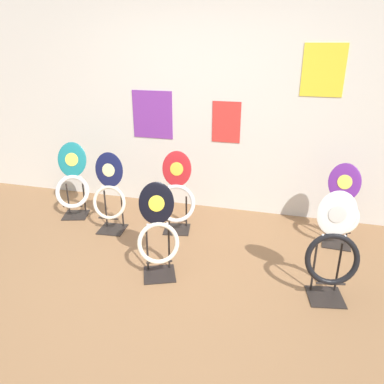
{
  "coord_description": "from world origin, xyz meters",
  "views": [
    {
      "loc": [
        1.04,
        -2.28,
        1.96
      ],
      "look_at": [
        0.11,
        1.07,
        0.55
      ],
      "focal_mm": 35.0,
      "sensor_mm": 36.0,
      "label": 1
    }
  ],
  "objects": [
    {
      "name": "ground_plane",
      "position": [
        0.0,
        0.0,
        0.0
      ],
      "size": [
        14.0,
        14.0,
        0.0
      ],
      "primitive_type": "plane",
      "color": "#8E6642"
    },
    {
      "name": "toilet_seat_display_purple_note",
      "position": [
        1.58,
        1.42,
        0.37
      ],
      "size": [
        0.37,
        0.36,
        0.82
      ],
      "color": "black",
      "rests_on": "ground_plane"
    },
    {
      "name": "toilet_seat_display_jazz_black",
      "position": [
        -0.01,
        0.4,
        0.42
      ],
      "size": [
        0.4,
        0.37,
        0.85
      ],
      "color": "black",
      "rests_on": "ground_plane"
    },
    {
      "name": "wall_back",
      "position": [
        0.0,
        2.0,
        1.3
      ],
      "size": [
        8.0,
        0.07,
        2.6
      ],
      "color": "silver",
      "rests_on": "ground_plane"
    },
    {
      "name": "toilet_seat_display_white_plain",
      "position": [
        1.43,
        0.44,
        0.43
      ],
      "size": [
        0.44,
        0.33,
        0.93
      ],
      "color": "black",
      "rests_on": "ground_plane"
    },
    {
      "name": "toilet_seat_display_navy_moon",
      "position": [
        -0.81,
        1.07,
        0.42
      ],
      "size": [
        0.38,
        0.3,
        0.88
      ],
      "color": "black",
      "rests_on": "ground_plane"
    },
    {
      "name": "toilet_seat_display_teal_sax",
      "position": [
        -1.41,
        1.3,
        0.4
      ],
      "size": [
        0.45,
        0.42,
        0.87
      ],
      "color": "black",
      "rests_on": "ground_plane"
    },
    {
      "name": "toilet_seat_display_crimson_swirl",
      "position": [
        -0.11,
        1.26,
        0.39
      ],
      "size": [
        0.44,
        0.33,
        0.88
      ],
      "color": "black",
      "rests_on": "ground_plane"
    }
  ]
}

